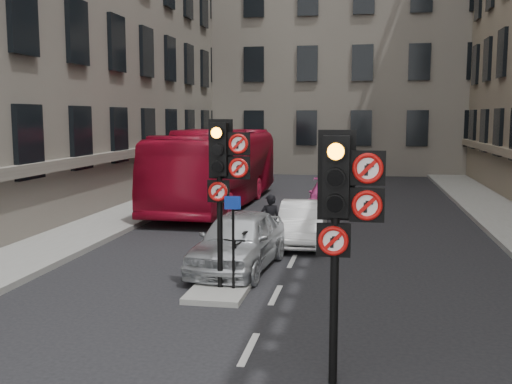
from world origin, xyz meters
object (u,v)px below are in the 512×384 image
(signal_far, at_px, (223,167))
(car_silver, at_px, (239,240))
(car_white, at_px, (303,223))
(signal_near, at_px, (342,203))
(car_pink, at_px, (329,196))
(motorcyclist, at_px, (270,221))
(info_sign, at_px, (233,229))
(bus_red, at_px, (218,168))
(motorcycle, at_px, (240,257))

(signal_far, xyz_separation_m, car_silver, (-0.09, 2.01, -1.98))
(car_white, bearing_deg, signal_near, -82.32)
(car_silver, bearing_deg, signal_far, -82.34)
(signal_far, xyz_separation_m, car_pink, (1.59, 11.63, -2.12))
(car_white, height_order, motorcyclist, motorcyclist)
(car_pink, bearing_deg, info_sign, -99.66)
(signal_near, height_order, bus_red, signal_near)
(car_pink, distance_m, bus_red, 4.81)
(signal_far, xyz_separation_m, info_sign, (0.21, -0.06, -1.30))
(info_sign, bearing_deg, signal_far, 157.32)
(motorcyclist, bearing_deg, signal_far, 72.34)
(bus_red, xyz_separation_m, motorcycle, (3.24, -11.06, -1.06))
(signal_near, distance_m, car_pink, 15.79)
(car_silver, distance_m, bus_red, 10.54)
(signal_far, height_order, bus_red, signal_far)
(car_silver, height_order, motorcycle, car_silver)
(car_pink, height_order, info_sign, info_sign)
(car_white, xyz_separation_m, motorcycle, (-1.00, -4.32, -0.07))
(info_sign, bearing_deg, car_white, 74.25)
(car_pink, bearing_deg, bus_red, 171.67)
(motorcyclist, bearing_deg, car_white, -147.12)
(signal_near, distance_m, car_silver, 6.84)
(info_sign, bearing_deg, car_silver, 92.50)
(motorcycle, bearing_deg, car_silver, 112.30)
(signal_far, bearing_deg, info_sign, -16.73)
(motorcyclist, distance_m, info_sign, 4.55)
(car_pink, distance_m, motorcyclist, 7.30)
(motorcycle, relative_size, info_sign, 0.92)
(signal_far, relative_size, car_silver, 0.85)
(signal_far, distance_m, car_silver, 2.82)
(signal_near, bearing_deg, info_sign, 121.23)
(car_white, distance_m, car_pink, 6.32)
(motorcyclist, height_order, info_sign, info_sign)
(signal_far, xyz_separation_m, motorcycle, (0.15, 1.01, -2.15))
(motorcyclist, bearing_deg, car_pink, -113.78)
(car_white, bearing_deg, motorcycle, -104.18)
(signal_near, bearing_deg, car_white, 98.86)
(info_sign, bearing_deg, car_pink, 77.34)
(signal_near, bearing_deg, motorcycle, 116.08)
(signal_near, xyz_separation_m, motorcyclist, (-2.29, 8.44, -1.80))
(car_white, xyz_separation_m, info_sign, (-0.93, -5.39, 0.78))
(motorcycle, bearing_deg, signal_near, -55.26)
(signal_near, relative_size, signal_far, 1.00)
(signal_near, xyz_separation_m, motorcycle, (-2.45, 5.01, -2.03))
(car_silver, height_order, car_pink, car_silver)
(car_pink, xyz_separation_m, motorcycle, (-1.44, -10.62, -0.03))
(car_silver, height_order, motorcyclist, motorcyclist)
(signal_far, xyz_separation_m, motorcyclist, (0.31, 4.44, -1.92))
(signal_near, height_order, motorcyclist, signal_near)
(signal_near, relative_size, car_pink, 0.89)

